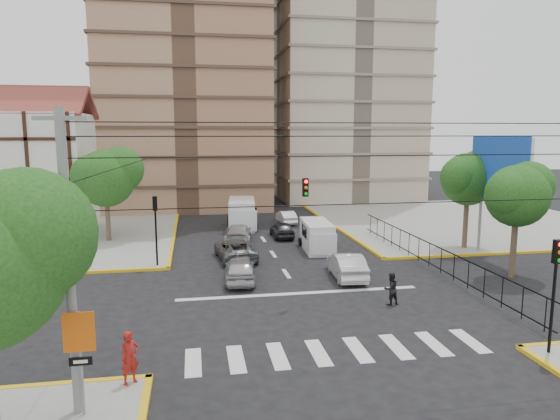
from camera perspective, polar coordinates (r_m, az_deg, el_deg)
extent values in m
plane|color=black|center=(25.79, 2.82, -10.32)|extent=(160.00, 160.00, 0.00)
cube|color=gray|center=(46.87, -27.89, -2.51)|extent=(26.00, 26.00, 0.15)
cube|color=gray|center=(51.29, 19.95, -1.11)|extent=(26.00, 26.00, 0.15)
cube|color=silver|center=(20.39, 6.67, -15.71)|extent=(12.00, 2.40, 0.01)
cube|color=silver|center=(26.89, 2.25, -9.49)|extent=(13.00, 0.40, 0.01)
cube|color=tan|center=(68.43, 7.36, 21.89)|extent=(17.00, 16.00, 48.00)
cube|color=silver|center=(45.94, -27.14, 3.55)|extent=(10.00, 8.00, 10.00)
cube|color=maroon|center=(44.06, -28.42, 10.97)|extent=(10.80, 4.25, 2.65)
cube|color=maroon|center=(47.69, -26.97, 10.83)|extent=(10.80, 4.25, 2.65)
cylinder|color=slate|center=(34.74, 25.31, -2.49)|extent=(0.20, 0.20, 4.00)
cylinder|color=slate|center=(38.01, 21.86, -1.36)|extent=(0.20, 0.20, 4.00)
cube|color=silver|center=(35.88, 23.90, 4.39)|extent=(0.25, 6.00, 4.00)
cube|color=blue|center=(35.77, 23.63, 4.40)|extent=(0.08, 6.20, 4.20)
sphere|color=#154B16|center=(14.98, -26.95, -2.60)|extent=(3.68, 3.68, 3.68)
cylinder|color=#473828|center=(32.29, 25.16, -3.37)|extent=(0.36, 0.36, 4.20)
sphere|color=#154B16|center=(31.87, 25.48, 1.46)|extent=(3.60, 3.60, 3.60)
sphere|color=#154B16|center=(32.58, 26.54, 2.49)|extent=(2.88, 2.88, 2.88)
sphere|color=#154B16|center=(31.19, 24.74, 1.71)|extent=(2.70, 2.70, 2.70)
cylinder|color=#473828|center=(38.58, 20.46, -1.00)|extent=(0.36, 0.36, 4.48)
sphere|color=#154B16|center=(38.22, 20.70, 3.32)|extent=(3.80, 3.80, 3.80)
sphere|color=#154B16|center=(38.92, 21.73, 4.19)|extent=(3.04, 3.04, 3.04)
sphere|color=#154B16|center=(37.56, 19.94, 3.56)|extent=(2.85, 2.85, 2.85)
cylinder|color=#473828|center=(40.79, -19.08, -0.62)|extent=(0.36, 0.36, 4.20)
sphere|color=#154B16|center=(40.44, -19.29, 3.44)|extent=(4.40, 4.40, 4.40)
sphere|color=#154B16|center=(40.52, -17.73, 4.46)|extent=(3.52, 3.52, 3.52)
sphere|color=#154B16|center=(40.28, -20.61, 3.67)|extent=(3.30, 3.30, 3.30)
cylinder|color=black|center=(21.73, 28.68, -9.84)|extent=(0.12, 0.12, 3.50)
cube|color=black|center=(21.17, 29.12, -4.17)|extent=(0.28, 0.22, 0.90)
sphere|color=#FF0C0C|center=(21.11, 29.18, -3.38)|extent=(0.17, 0.17, 0.17)
cylinder|color=black|center=(32.31, -13.96, -3.14)|extent=(0.12, 0.12, 3.50)
cube|color=black|center=(31.94, -14.10, 0.73)|extent=(0.28, 0.22, 0.90)
sphere|color=#FF0C0C|center=(31.90, -14.12, 1.26)|extent=(0.17, 0.17, 0.17)
cube|color=black|center=(24.51, 2.92, 2.60)|extent=(0.28, 0.22, 0.90)
cylinder|color=black|center=(15.87, 10.16, 0.71)|extent=(18.00, 0.03, 0.03)
cylinder|color=slate|center=(15.65, -22.94, -5.95)|extent=(0.28, 0.28, 9.00)
cube|color=slate|center=(15.18, -23.91, 9.58)|extent=(1.40, 0.12, 0.12)
cylinder|color=slate|center=(16.37, -21.76, -16.00)|extent=(0.08, 0.08, 3.20)
cube|color=#E5590C|center=(15.94, -22.01, -12.80)|extent=(0.90, 0.06, 1.20)
cube|color=black|center=(16.29, -21.82, -15.76)|extent=(0.65, 0.05, 0.25)
cube|color=silver|center=(36.34, 4.21, -2.96)|extent=(2.11, 4.66, 2.09)
cube|color=silver|center=(34.64, 4.94, -3.78)|extent=(1.80, 1.20, 1.46)
cube|color=black|center=(34.24, 5.09, -3.08)|extent=(1.69, 0.21, 0.82)
cylinder|color=black|center=(34.91, 3.40, -4.66)|extent=(0.25, 0.64, 0.64)
cylinder|color=black|center=(35.34, 6.14, -4.53)|extent=(0.25, 0.64, 0.64)
cylinder|color=black|center=(37.68, 2.38, -3.65)|extent=(0.25, 0.64, 0.64)
cylinder|color=black|center=(38.08, 4.93, -3.54)|extent=(0.25, 0.64, 0.64)
cube|color=silver|center=(44.67, -4.39, -0.44)|extent=(2.76, 5.75, 2.56)
cube|color=silver|center=(42.52, -4.10, -1.14)|extent=(2.23, 1.54, 1.78)
cube|color=black|center=(42.03, -4.05, -0.41)|extent=(2.06, 0.30, 1.00)
cylinder|color=black|center=(42.99, -5.55, -2.03)|extent=(0.25, 0.78, 0.78)
cylinder|color=black|center=(43.20, -2.75, -1.94)|extent=(0.25, 0.78, 0.78)
cylinder|color=black|center=(46.48, -5.89, -1.21)|extent=(0.25, 0.78, 0.78)
cylinder|color=black|center=(46.67, -3.30, -1.14)|extent=(0.25, 0.78, 0.78)
imported|color=#ACABB0|center=(28.81, -4.58, -6.74)|extent=(2.08, 4.44, 1.47)
imported|color=silver|center=(29.69, 7.61, -6.28)|extent=(1.96, 4.71, 1.51)
imported|color=slate|center=(33.80, -5.14, -4.48)|extent=(2.83, 5.22, 1.39)
imported|color=#B8B8BD|center=(39.13, -4.75, -2.63)|extent=(2.74, 5.08, 1.40)
imported|color=#29292C|center=(40.59, 0.23, -2.24)|extent=(1.61, 3.92, 1.33)
imported|color=white|center=(46.77, 0.71, -0.82)|extent=(1.50, 3.80, 1.23)
imported|color=maroon|center=(17.99, -16.79, -15.84)|extent=(0.79, 0.74, 1.81)
imported|color=black|center=(25.56, 12.55, -8.79)|extent=(0.90, 0.77, 1.62)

